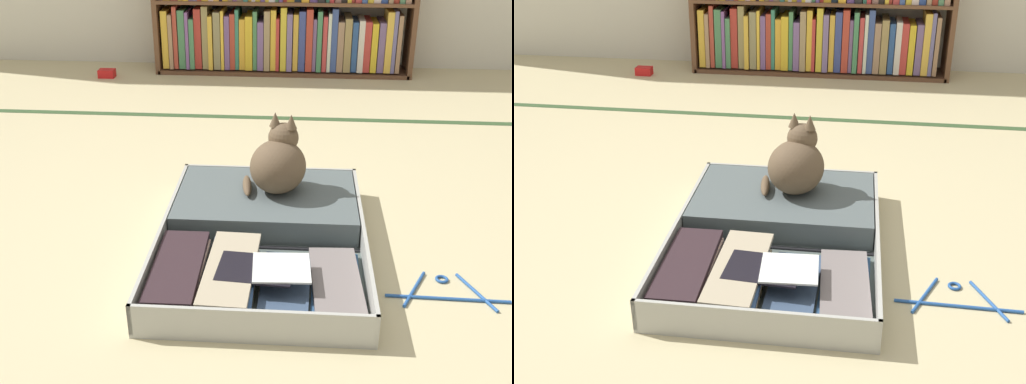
{
  "view_description": "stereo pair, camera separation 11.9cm",
  "coord_description": "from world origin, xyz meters",
  "views": [
    {
      "loc": [
        0.17,
        -1.79,
        1.12
      ],
      "look_at": [
        0.03,
        0.04,
        0.21
      ],
      "focal_mm": 44.33,
      "sensor_mm": 36.0,
      "label": 1
    },
    {
      "loc": [
        0.29,
        -1.78,
        1.12
      ],
      "look_at": [
        0.03,
        0.04,
        0.21
      ],
      "focal_mm": 44.33,
      "sensor_mm": 36.0,
      "label": 2
    }
  ],
  "objects": [
    {
      "name": "ground_plane",
      "position": [
        0.0,
        0.0,
        0.0
      ],
      "size": [
        10.0,
        10.0,
        0.0
      ],
      "primitive_type": "plane",
      "color": "#C9BA8C"
    },
    {
      "name": "open_suitcase",
      "position": [
        0.04,
        0.08,
        0.05
      ],
      "size": [
        0.68,
        0.94,
        0.11
      ],
      "color": "#B0B1A8",
      "rests_on": "ground_plane"
    },
    {
      "name": "clothes_hanger",
      "position": [
        0.62,
        -0.18,
        0.01
      ],
      "size": [
        0.37,
        0.19,
        0.01
      ],
      "color": "#2454A0",
      "rests_on": "ground_plane"
    },
    {
      "name": "small_red_pouch",
      "position": [
        -1.07,
        2.03,
        0.02
      ],
      "size": [
        0.1,
        0.07,
        0.05
      ],
      "color": "red",
      "rests_on": "ground_plane"
    },
    {
      "name": "tatami_border",
      "position": [
        0.0,
        1.35,
        0.0
      ],
      "size": [
        4.8,
        0.05,
        0.0
      ],
      "color": "#34502C",
      "rests_on": "ground_plane"
    },
    {
      "name": "black_cat",
      "position": [
        0.09,
        0.28,
        0.21
      ],
      "size": [
        0.27,
        0.27,
        0.28
      ],
      "color": "brown",
      "rests_on": "open_suitcase"
    },
    {
      "name": "bookshelf",
      "position": [
        0.03,
        2.24,
        0.43
      ],
      "size": [
        1.62,
        0.27,
        0.9
      ],
      "color": "brown",
      "rests_on": "ground_plane"
    }
  ]
}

